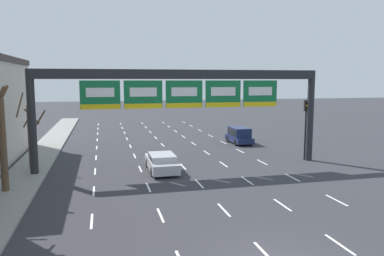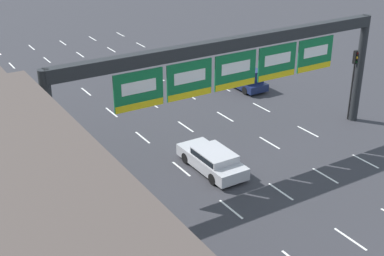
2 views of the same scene
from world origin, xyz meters
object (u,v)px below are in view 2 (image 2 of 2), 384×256
(tree_bare_closest, at_px, (59,192))
(sign_gantry, at_px, (233,64))
(traffic_light_near_gantry, at_px, (354,71))
(tree_bare_third, at_px, (110,253))
(suv_navy, at_px, (245,77))
(car_silver, at_px, (213,159))
(tree_bare_furthest, at_px, (30,144))

(tree_bare_closest, bearing_deg, sign_gantry, 18.48)
(traffic_light_near_gantry, distance_m, tree_bare_third, 23.65)
(suv_navy, distance_m, tree_bare_closest, 23.85)
(traffic_light_near_gantry, distance_m, tree_bare_closest, 22.57)
(traffic_light_near_gantry, height_order, tree_bare_closest, tree_bare_closest)
(sign_gantry, xyz_separation_m, suv_navy, (8.02, 9.27, -4.95))
(traffic_light_near_gantry, relative_size, tree_bare_third, 0.91)
(car_silver, distance_m, suv_navy, 14.11)
(sign_gantry, relative_size, tree_bare_furthest, 3.93)
(tree_bare_closest, bearing_deg, suv_navy, 33.73)
(traffic_light_near_gantry, xyz_separation_m, tree_bare_third, (-21.92, -8.87, -0.48))
(traffic_light_near_gantry, bearing_deg, suv_navy, 105.13)
(car_silver, bearing_deg, suv_navy, 45.74)
(suv_navy, bearing_deg, sign_gantry, -130.88)
(car_silver, xyz_separation_m, tree_bare_third, (-9.65, -7.75, 2.37))
(sign_gantry, relative_size, tree_bare_third, 3.97)
(traffic_light_near_gantry, relative_size, tree_bare_closest, 0.80)
(suv_navy, distance_m, tree_bare_furthest, 20.63)
(car_silver, bearing_deg, tree_bare_furthest, 162.52)
(car_silver, relative_size, suv_navy, 1.17)
(tree_bare_furthest, bearing_deg, suv_navy, 20.32)
(tree_bare_closest, relative_size, tree_bare_third, 1.13)
(suv_navy, bearing_deg, tree_bare_furthest, -159.68)
(suv_navy, relative_size, tree_bare_third, 0.75)
(suv_navy, bearing_deg, tree_bare_third, -137.52)
(sign_gantry, height_order, traffic_light_near_gantry, sign_gantry)
(sign_gantry, xyz_separation_m, tree_bare_furthest, (-11.25, 2.13, -3.01))
(sign_gantry, bearing_deg, traffic_light_near_gantry, 1.55)
(car_silver, distance_m, tree_bare_closest, 10.68)
(tree_bare_furthest, bearing_deg, traffic_light_near_gantry, -4.87)
(suv_navy, relative_size, tree_bare_furthest, 0.74)
(traffic_light_near_gantry, height_order, tree_bare_third, tree_bare_third)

